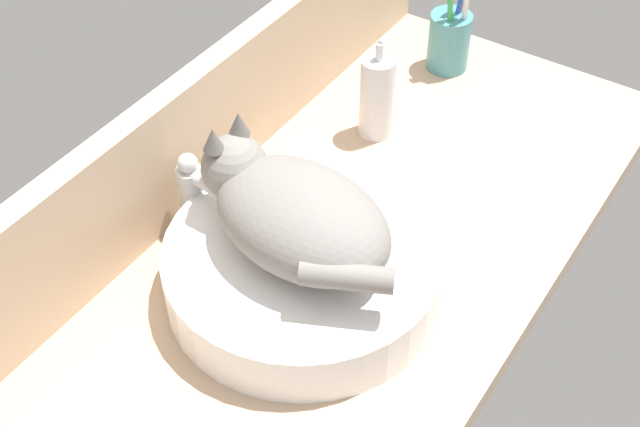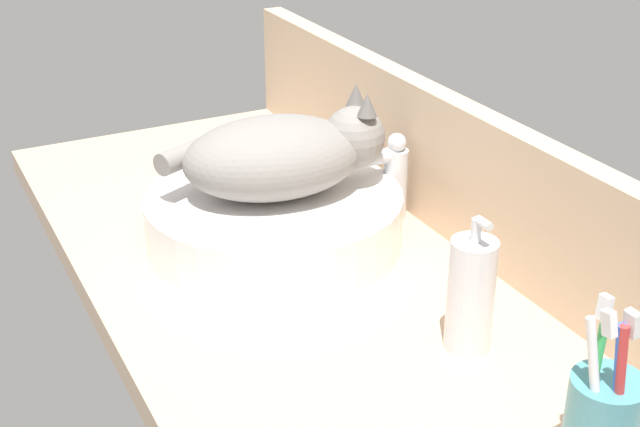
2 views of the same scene
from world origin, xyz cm
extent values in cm
cube|color=tan|center=(0.00, 0.00, -2.00)|extent=(121.11, 53.44, 4.00)
cube|color=#CCAD8C|center=(0.00, 24.92, 10.10)|extent=(121.11, 3.60, 20.20)
cylinder|color=white|center=(-7.56, 0.84, 3.79)|extent=(36.39, 36.39, 7.58)
ellipsoid|color=gray|center=(-7.56, 0.84, 13.08)|extent=(20.66, 27.33, 11.00)
sphere|color=gray|center=(-5.73, 12.57, 14.58)|extent=(8.80, 8.80, 8.80)
cone|color=#635F5B|center=(-7.75, 13.90, 19.98)|extent=(2.80, 2.80, 3.20)
cone|color=#635F5B|center=(-3.40, 13.22, 19.98)|extent=(2.80, 2.80, 3.20)
cylinder|color=gray|center=(-12.98, -9.07, 13.58)|extent=(7.62, 11.31, 3.20)
cylinder|color=silver|center=(-6.40, 20.12, 5.50)|extent=(3.60, 3.60, 11.00)
cylinder|color=silver|center=(-6.70, 15.13, 10.40)|extent=(2.80, 10.11, 2.20)
sphere|color=silver|center=(-6.40, 20.12, 12.20)|extent=(2.80, 2.80, 2.80)
cylinder|color=silver|center=(26.47, 10.00, 6.88)|extent=(5.44, 5.44, 13.77)
cylinder|color=silver|center=(26.47, 10.00, 15.17)|extent=(1.20, 1.20, 2.80)
cylinder|color=silver|center=(27.67, 10.00, 16.57)|extent=(2.20, 1.00, 1.00)
cylinder|color=teal|center=(49.04, 8.98, 5.10)|extent=(7.17, 7.17, 10.20)
cylinder|color=#D13838|center=(50.73, 8.62, 8.90)|extent=(1.23, 2.43, 17.03)
cylinder|color=blue|center=(50.47, 8.71, 8.90)|extent=(1.23, 2.72, 17.01)
cylinder|color=green|center=(47.59, 8.37, 8.90)|extent=(1.60, 2.58, 17.03)
cylinder|color=white|center=(49.69, 6.90, 8.90)|extent=(4.26, 1.97, 16.86)
camera|label=1|loc=(-71.89, -44.21, 89.86)|focal=50.00mm
camera|label=2|loc=(96.08, -45.01, 59.71)|focal=50.00mm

